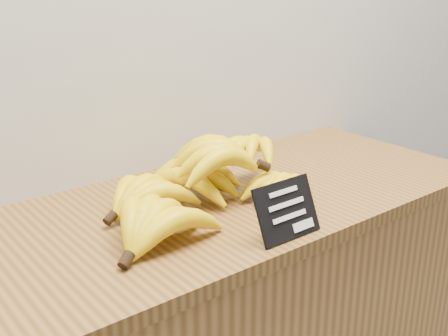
% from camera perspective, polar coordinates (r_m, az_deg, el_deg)
% --- Properties ---
extents(counter_top, '(1.31, 0.54, 0.03)m').
position_cam_1_polar(counter_top, '(1.22, -1.45, -4.01)').
color(counter_top, brown).
rests_on(counter_top, counter).
extents(chalkboard_sign, '(0.14, 0.05, 0.10)m').
position_cam_1_polar(chalkboard_sign, '(1.05, 6.41, -4.28)').
color(chalkboard_sign, black).
rests_on(chalkboard_sign, counter_top).
extents(banana_pile, '(0.51, 0.38, 0.13)m').
position_cam_1_polar(banana_pile, '(1.18, -2.70, -1.46)').
color(banana_pile, yellow).
rests_on(banana_pile, counter_top).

